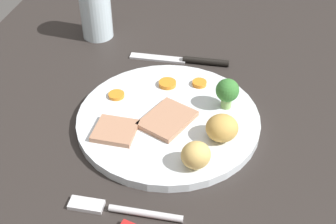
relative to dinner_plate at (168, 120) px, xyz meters
The scene contains 13 objects.
dining_table 2.61cm from the dinner_plate, 71.22° to the right, with size 120.00×84.00×3.60cm, color #2B2623.
dinner_plate is the anchor object (origin of this frame).
meat_slice_main 1.50cm from the dinner_plate, behind, with size 7.95×6.19×0.80cm, color tan.
meat_slice_under 8.64cm from the dinner_plate, 126.10° to the left, with size 6.03×5.58×0.80cm, color tan.
roast_potato_left 9.43cm from the dinner_plate, 110.07° to the right, with size 4.45×4.72×3.90cm, color tan.
roast_potato_right 11.14cm from the dinner_plate, 148.49° to the right, with size 4.12×3.83×3.85cm, color #D8B260.
carrot_coin_front 8.33cm from the dinner_plate, 11.99° to the left, with size 2.91×2.91×0.69cm, color orange.
carrot_coin_back 9.96cm from the dinner_plate, 20.85° to the right, with size 2.40×2.40×0.67cm, color orange.
carrot_coin_side 9.91cm from the dinner_plate, 69.54° to the left, with size 2.59×2.59×0.55cm, color orange.
broccoli_floret 10.18cm from the dinner_plate, 63.02° to the right, with size 3.66×3.66×5.04cm.
fork 17.92cm from the dinner_plate, behind, with size 2.03×15.26×0.90cm.
knife 17.79cm from the dinner_plate, ahead, with size 1.87×18.52×1.20cm.
water_glass 30.95cm from the dinner_plate, 38.71° to the left, with size 6.08×6.08×10.72cm, color silver.
Camera 1 is at (-52.05, -9.68, 49.82)cm, focal length 48.20 mm.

